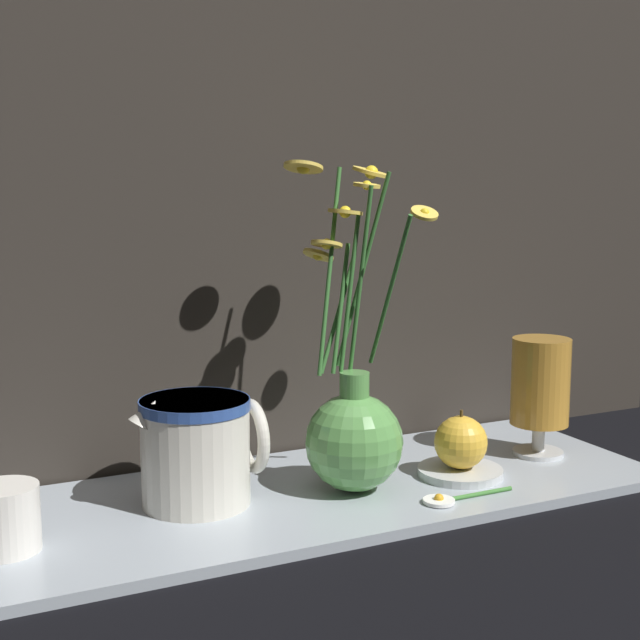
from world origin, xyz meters
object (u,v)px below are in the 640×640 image
yellow_mug (2,519)px  ceramic_pitcher (198,446)px  tea_glass (540,385)px  vase_with_flowers (354,429)px  orange_fruit (461,442)px

yellow_mug → ceramic_pitcher: size_ratio=0.52×
yellow_mug → tea_glass: bearing=1.8°
yellow_mug → ceramic_pitcher: bearing=11.5°
ceramic_pitcher → vase_with_flowers: bearing=-11.1°
ceramic_pitcher → yellow_mug: bearing=-168.5°
tea_glass → vase_with_flowers: bearing=-177.5°
vase_with_flowers → yellow_mug: (-0.39, -0.01, -0.04)m
yellow_mug → ceramic_pitcher: 0.22m
orange_fruit → vase_with_flowers: bearing=174.1°
vase_with_flowers → tea_glass: vase_with_flowers is taller
ceramic_pitcher → orange_fruit: 0.32m
yellow_mug → orange_fruit: orange_fruit is taller
tea_glass → orange_fruit: tea_glass is taller
vase_with_flowers → yellow_mug: size_ratio=4.92×
vase_with_flowers → tea_glass: (0.28, 0.01, 0.02)m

